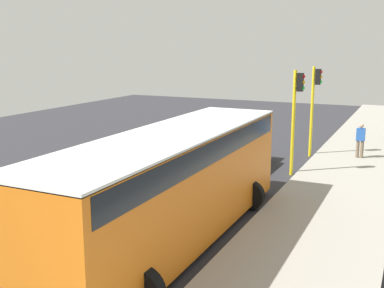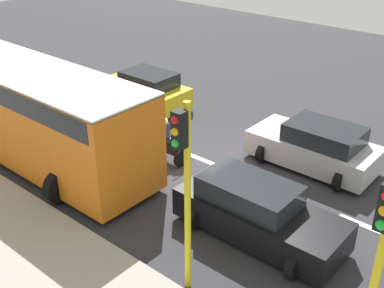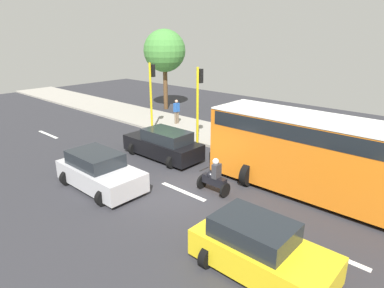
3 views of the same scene
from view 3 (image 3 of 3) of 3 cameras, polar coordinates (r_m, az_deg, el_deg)
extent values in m
cube|color=#2D2D33|center=(13.87, -1.55, -8.39)|extent=(40.00, 60.00, 0.10)
cube|color=#9E998E|center=(19.10, 13.03, -0.68)|extent=(4.00, 60.00, 0.15)
cube|color=white|center=(11.20, 22.45, -16.94)|extent=(0.20, 2.40, 0.01)
cube|color=white|center=(13.85, -1.55, -8.19)|extent=(0.20, 2.40, 0.01)
cube|color=white|center=(18.16, -15.44, -2.14)|extent=(0.20, 2.40, 0.01)
cube|color=white|center=(23.24, -23.59, 1.52)|extent=(0.20, 2.40, 0.01)
cube|color=#B7B7BC|center=(14.47, -15.46, -5.24)|extent=(1.85, 4.08, 0.80)
cube|color=#1E2328|center=(14.48, -16.40, -2.40)|extent=(1.56, 2.28, 0.56)
cylinder|color=black|center=(13.98, -9.51, -6.75)|extent=(0.64, 0.22, 0.64)
cylinder|color=black|center=(13.15, -15.11, -8.90)|extent=(0.64, 0.22, 0.64)
cylinder|color=black|center=(16.02, -15.59, -3.80)|extent=(0.64, 0.22, 0.64)
cylinder|color=black|center=(15.30, -20.72, -5.45)|extent=(0.64, 0.22, 0.64)
cube|color=black|center=(17.42, -5.13, -0.47)|extent=(1.74, 4.43, 0.80)
cube|color=#1E2328|center=(16.96, -4.38, 1.43)|extent=(1.46, 2.48, 0.56)
cylinder|color=black|center=(18.09, -10.03, -0.75)|extent=(0.64, 0.22, 0.64)
cylinder|color=black|center=(19.00, -6.46, 0.38)|extent=(0.64, 0.22, 0.64)
cylinder|color=black|center=(16.02, -3.50, -3.10)|extent=(0.64, 0.22, 0.64)
cylinder|color=black|center=(17.04, 0.12, -1.70)|extent=(0.64, 0.22, 0.64)
cube|color=yellow|center=(9.61, 12.02, -18.29)|extent=(1.78, 3.82, 0.80)
cube|color=#1E2328|center=(9.34, 10.65, -14.29)|extent=(1.50, 2.14, 0.56)
cylinder|color=black|center=(9.95, 21.01, -19.54)|extent=(0.64, 0.22, 0.64)
cylinder|color=black|center=(10.82, 8.15, -14.91)|extent=(0.64, 0.22, 0.64)
cylinder|color=black|center=(9.78, 2.72, -18.83)|extent=(0.64, 0.22, 0.64)
cube|color=orange|center=(13.62, 25.07, -2.97)|extent=(2.50, 11.00, 2.90)
cube|color=black|center=(13.29, 25.72, 1.45)|extent=(2.52, 10.56, 0.60)
cube|color=white|center=(13.19, 25.95, 2.98)|extent=(2.50, 11.00, 0.08)
cylinder|color=black|center=(14.41, 9.67, -5.18)|extent=(1.00, 0.30, 1.00)
cylinder|color=black|center=(16.18, 13.89, -2.73)|extent=(1.00, 0.30, 1.00)
cylinder|color=black|center=(14.02, 1.75, -6.50)|extent=(0.60, 0.10, 0.60)
cylinder|color=black|center=(13.36, 5.72, -7.94)|extent=(0.60, 0.10, 0.60)
cube|color=black|center=(13.54, 3.87, -6.32)|extent=(0.28, 1.10, 0.36)
sphere|color=black|center=(13.58, 3.22, -5.39)|extent=(0.32, 0.32, 0.32)
cylinder|color=black|center=(13.71, 2.09, -4.35)|extent=(0.55, 0.04, 0.04)
cube|color=#333338|center=(13.30, 4.25, -4.68)|extent=(0.36, 0.24, 0.60)
sphere|color=silver|center=(13.18, 4.12, -3.03)|extent=(0.26, 0.26, 0.26)
cylinder|color=#72604C|center=(23.21, -2.84, 4.53)|extent=(0.16, 0.16, 0.85)
cylinder|color=#72604C|center=(23.35, -2.49, 4.62)|extent=(0.16, 0.16, 0.85)
cube|color=#2659B2|center=(23.11, -2.69, 6.32)|extent=(0.40, 0.24, 0.60)
sphere|color=tan|center=(23.02, -2.71, 7.37)|extent=(0.22, 0.22, 0.22)
cylinder|color=yellow|center=(18.56, 0.95, 6.24)|extent=(0.14, 0.14, 4.50)
cube|color=black|center=(18.42, 1.44, 11.67)|extent=(0.24, 0.24, 0.76)
sphere|color=red|center=(18.48, 1.69, 12.44)|extent=(0.16, 0.16, 0.16)
sphere|color=#F2A50C|center=(18.51, 1.69, 11.70)|extent=(0.16, 0.16, 0.16)
sphere|color=green|center=(18.54, 1.68, 10.96)|extent=(0.16, 0.16, 0.16)
cylinder|color=yellow|center=(21.27, -7.09, 7.72)|extent=(0.14, 0.14, 4.50)
cube|color=black|center=(21.16, -6.83, 12.47)|extent=(0.24, 0.24, 0.76)
sphere|color=red|center=(21.21, -6.60, 13.15)|extent=(0.16, 0.16, 0.16)
sphere|color=#F2A50C|center=(21.23, -6.58, 12.50)|extent=(0.16, 0.16, 0.16)
sphere|color=green|center=(21.26, -6.56, 11.86)|extent=(0.16, 0.16, 0.16)
cylinder|color=brown|center=(28.30, -4.60, 9.66)|extent=(0.36, 0.36, 3.64)
sphere|color=#478C3D|center=(27.98, -4.77, 15.76)|extent=(3.41, 3.41, 3.41)
camera|label=1|loc=(19.90, 65.77, 5.47)|focal=44.34mm
camera|label=2|loc=(26.52, 1.06, 22.30)|focal=45.45mm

